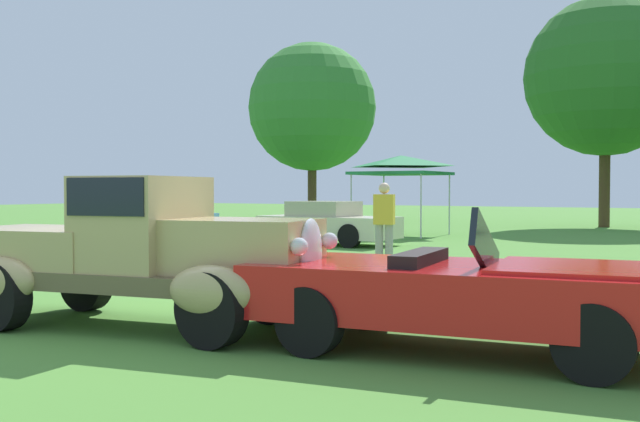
% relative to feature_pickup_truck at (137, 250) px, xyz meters
% --- Properties ---
extents(ground_plane, '(120.00, 120.00, 0.00)m').
position_rel_feature_pickup_truck_xyz_m(ground_plane, '(-0.19, 0.04, -0.87)').
color(ground_plane, '#4C8433').
extents(feature_pickup_truck, '(4.60, 2.40, 1.70)m').
position_rel_feature_pickup_truck_xyz_m(feature_pickup_truck, '(0.00, 0.00, 0.00)').
color(feature_pickup_truck, brown).
rests_on(feature_pickup_truck, ground_plane).
extents(neighbor_convertible, '(4.28, 2.21, 1.40)m').
position_rel_feature_pickup_truck_xyz_m(neighbor_convertible, '(3.69, 0.66, -0.29)').
color(neighbor_convertible, red).
rests_on(neighbor_convertible, ground_plane).
extents(show_car_skyblue, '(4.42, 2.38, 1.22)m').
position_rel_feature_pickup_truck_xyz_m(show_car_skyblue, '(-10.77, 11.38, -0.27)').
color(show_car_skyblue, '#669EDB').
rests_on(show_car_skyblue, ground_plane).
extents(show_car_cream, '(4.00, 1.88, 1.22)m').
position_rel_feature_pickup_truck_xyz_m(show_car_cream, '(-4.43, 11.92, -0.27)').
color(show_car_cream, beige).
rests_on(show_car_cream, ground_plane).
extents(spectator_near_truck, '(0.45, 0.33, 1.69)m').
position_rel_feature_pickup_truck_xyz_m(spectator_near_truck, '(-0.35, 7.15, 0.05)').
color(spectator_near_truck, '#9E998E').
rests_on(spectator_near_truck, ground_plane).
extents(canopy_tent_left_field, '(2.79, 2.79, 2.71)m').
position_rel_feature_pickup_truck_xyz_m(canopy_tent_left_field, '(-4.36, 16.81, 1.55)').
color(canopy_tent_left_field, '#B7B7BC').
rests_on(canopy_tent_left_field, ground_plane).
extents(treeline_far_left, '(6.37, 6.37, 8.85)m').
position_rel_feature_pickup_truck_xyz_m(treeline_far_left, '(-13.11, 25.42, 4.78)').
color(treeline_far_left, '#47331E').
rests_on(treeline_far_left, ground_plane).
extents(treeline_mid_left, '(6.54, 6.54, 9.47)m').
position_rel_feature_pickup_truck_xyz_m(treeline_mid_left, '(0.63, 25.96, 5.32)').
color(treeline_mid_left, '#47331E').
rests_on(treeline_mid_left, ground_plane).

